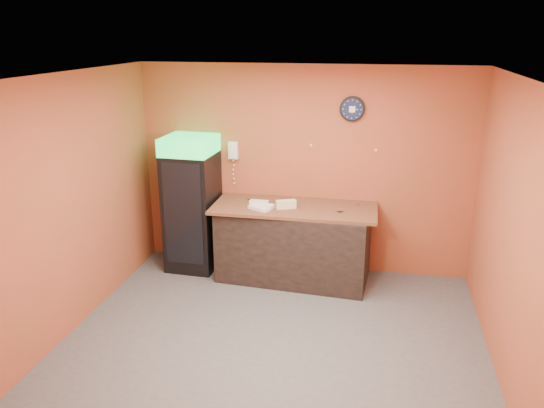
# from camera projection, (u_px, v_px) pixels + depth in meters

# --- Properties ---
(floor) EXTENTS (4.50, 4.50, 0.00)m
(floor) POSITION_uv_depth(u_px,v_px,m) (274.00, 340.00, 5.75)
(floor) COLOR #47474C
(floor) RESTS_ON ground
(back_wall) EXTENTS (4.50, 0.02, 2.80)m
(back_wall) POSITION_uv_depth(u_px,v_px,m) (303.00, 170.00, 7.18)
(back_wall) COLOR #B34832
(back_wall) RESTS_ON floor
(left_wall) EXTENTS (0.02, 4.00, 2.80)m
(left_wall) POSITION_uv_depth(u_px,v_px,m) (71.00, 205.00, 5.75)
(left_wall) COLOR #B34832
(left_wall) RESTS_ON floor
(right_wall) EXTENTS (0.02, 4.00, 2.80)m
(right_wall) POSITION_uv_depth(u_px,v_px,m) (513.00, 236.00, 4.88)
(right_wall) COLOR #B34832
(right_wall) RESTS_ON floor
(ceiling) EXTENTS (4.50, 4.00, 0.02)m
(ceiling) POSITION_uv_depth(u_px,v_px,m) (274.00, 76.00, 4.88)
(ceiling) COLOR white
(ceiling) RESTS_ON back_wall
(beverage_cooler) EXTENTS (0.68, 0.69, 1.87)m
(beverage_cooler) POSITION_uv_depth(u_px,v_px,m) (191.00, 206.00, 7.25)
(beverage_cooler) COLOR black
(beverage_cooler) RESTS_ON floor
(prep_counter) EXTENTS (2.01, 0.99, 0.98)m
(prep_counter) POSITION_uv_depth(u_px,v_px,m) (294.00, 244.00, 7.07)
(prep_counter) COLOR black
(prep_counter) RESTS_ON floor
(wall_clock) EXTENTS (0.32, 0.06, 0.32)m
(wall_clock) POSITION_uv_depth(u_px,v_px,m) (352.00, 109.00, 6.77)
(wall_clock) COLOR black
(wall_clock) RESTS_ON back_wall
(wall_phone) EXTENTS (0.13, 0.11, 0.24)m
(wall_phone) POSITION_uv_depth(u_px,v_px,m) (233.00, 150.00, 7.24)
(wall_phone) COLOR white
(wall_phone) RESTS_ON back_wall
(butcher_paper) EXTENTS (2.15, 0.91, 0.04)m
(butcher_paper) POSITION_uv_depth(u_px,v_px,m) (294.00, 208.00, 6.91)
(butcher_paper) COLOR brown
(butcher_paper) RESTS_ON prep_counter
(sub_roll_stack) EXTENTS (0.27, 0.19, 0.11)m
(sub_roll_stack) POSITION_uv_depth(u_px,v_px,m) (286.00, 204.00, 6.81)
(sub_roll_stack) COLOR #F4EABD
(sub_roll_stack) RESTS_ON butcher_paper
(wrapped_sandwich_left) EXTENTS (0.33, 0.20, 0.04)m
(wrapped_sandwich_left) POSITION_uv_depth(u_px,v_px,m) (262.00, 205.00, 6.87)
(wrapped_sandwich_left) COLOR white
(wrapped_sandwich_left) RESTS_ON butcher_paper
(wrapped_sandwich_mid) EXTENTS (0.30, 0.24, 0.04)m
(wrapped_sandwich_mid) POSITION_uv_depth(u_px,v_px,m) (259.00, 208.00, 6.77)
(wrapped_sandwich_mid) COLOR white
(wrapped_sandwich_mid) RESTS_ON butcher_paper
(wrapped_sandwich_right) EXTENTS (0.25, 0.10, 0.04)m
(wrapped_sandwich_right) POSITION_uv_depth(u_px,v_px,m) (259.00, 202.00, 7.02)
(wrapped_sandwich_right) COLOR white
(wrapped_sandwich_right) RESTS_ON butcher_paper
(kitchen_tool) EXTENTS (0.05, 0.05, 0.05)m
(kitchen_tool) POSITION_uv_depth(u_px,v_px,m) (288.00, 203.00, 6.94)
(kitchen_tool) COLOR silver
(kitchen_tool) RESTS_ON butcher_paper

